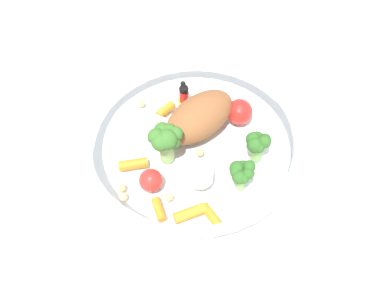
% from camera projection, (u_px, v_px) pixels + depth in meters
% --- Properties ---
extents(ground_plane, '(2.40, 2.40, 0.00)m').
position_uv_depth(ground_plane, '(180.00, 157.00, 0.55)').
color(ground_plane, white).
extents(food_container, '(0.25, 0.25, 0.07)m').
position_uv_depth(food_container, '(193.00, 140.00, 0.53)').
color(food_container, white).
rests_on(food_container, ground_plane).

